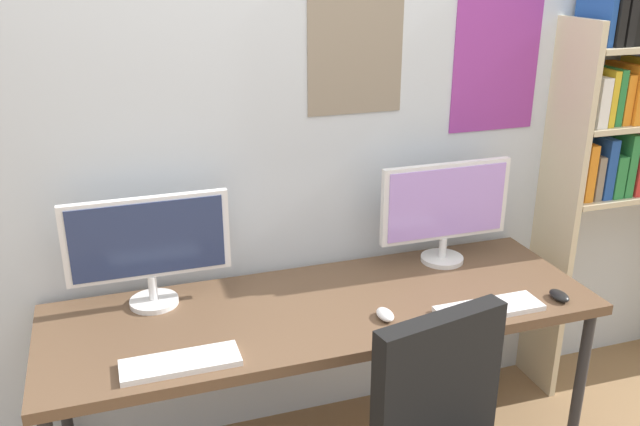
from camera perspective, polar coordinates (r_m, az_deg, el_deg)
wall_back at (r=2.71m, az=-2.44°, el=6.85°), size 4.45×0.11×2.60m
desk at (r=2.57m, az=0.36°, el=-8.80°), size 2.05×0.68×0.74m
bookshelf at (r=3.31m, az=24.89°, el=6.81°), size 0.83×0.28×1.91m
monitor_left at (r=2.52m, az=-14.25°, el=-2.58°), size 0.59×0.18×0.42m
monitor_right at (r=2.84m, az=10.51°, el=0.48°), size 0.57×0.18×0.43m
keyboard_left at (r=2.24m, az=-11.67°, el=-12.26°), size 0.38×0.13×0.02m
keyboard_right at (r=2.58m, az=14.05°, el=-7.80°), size 0.40×0.13×0.02m
mouse_left_side at (r=2.46m, az=5.50°, el=-8.51°), size 0.06×0.10×0.03m
mouse_right_side at (r=2.73m, az=19.50°, el=-6.58°), size 0.06×0.10×0.03m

